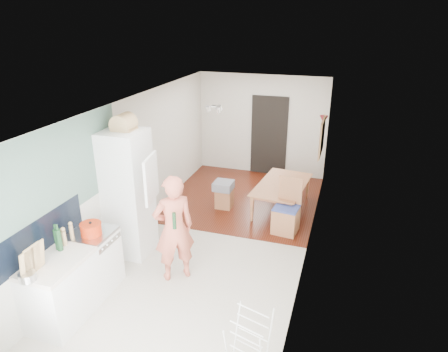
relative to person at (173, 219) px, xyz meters
The scene contains 32 objects.
room_shell 1.28m from the person, 78.26° to the left, with size 3.20×7.00×2.50m, color silver, non-canonical shape.
floor 1.61m from the person, 78.26° to the left, with size 3.20×7.00×0.01m, color beige.
wood_floor_overlay 3.25m from the person, 85.25° to the left, with size 3.20×3.30×0.01m, color #511D15.
sage_wall_panel 1.76m from the person, 150.09° to the right, with size 0.02×3.00×1.30m, color slate.
tile_splashback 1.88m from the person, 135.25° to the right, with size 0.02×1.90×0.50m, color black.
doorway_recess 4.73m from the person, 84.47° to the left, with size 0.90×0.04×2.00m, color black.
base_cabinet 1.78m from the person, 128.39° to the right, with size 0.60×0.90×0.86m, color white.
worktop 1.68m from the person, 128.39° to the right, with size 0.62×0.92×0.06m, color silver.
range_cooker 1.32m from the person, 151.48° to the right, with size 0.60×0.60×0.88m, color white.
cooker_top 1.19m from the person, 151.48° to the right, with size 0.60×0.60×0.04m, color #B1B1B3.
fridge_housing 1.11m from the person, 155.94° to the left, with size 0.66×0.66×2.15m, color white.
fridge_door 0.70m from the person, 159.29° to the left, with size 0.56×0.04×0.70m, color white.
fridge_interior 1.00m from the person, 147.25° to the left, with size 0.02×0.52×0.66m, color white.
pinboard 3.67m from the person, 59.62° to the left, with size 0.03×0.90×0.70m, color tan.
pinboard_frame 3.66m from the person, 59.83° to the left, with size 0.01×0.94×0.74m, color #AD633E.
wall_sconce 4.25m from the person, 64.60° to the left, with size 0.18×0.18×0.16m, color maroon.
person is the anchor object (origin of this frame).
dining_table 3.12m from the person, 66.99° to the left, with size 1.41×0.78×0.49m, color #AD633E.
dining_chair 2.39m from the person, 53.40° to the left, with size 0.44×0.44×1.05m, color #AD633E, non-canonical shape.
stool 2.64m from the person, 90.20° to the left, with size 0.33×0.33×0.43m, color #AD633E, non-canonical shape.
grey_drape 2.52m from the person, 90.38° to the left, with size 0.38×0.38×0.17m, color gray.
drying_rack 2.18m from the person, 42.86° to the right, with size 0.41×0.37×0.79m, color white, non-canonical shape.
bread_bin 1.68m from the person, 152.67° to the left, with size 0.35×0.33×0.18m, color tan, non-canonical shape.
red_casserole 1.16m from the person, 148.10° to the right, with size 0.30×0.30×0.18m, color red.
steel_pan 2.05m from the person, 121.60° to the right, with size 0.20×0.20×0.10m, color #B1B1B3.
held_bottle 0.21m from the person, 60.42° to the right, with size 0.05×0.05×0.25m, color #183C1E.
bottle_a 1.58m from the person, 136.24° to the right, with size 0.07×0.07×0.31m, color #183C1E.
bottle_b 1.60m from the person, 137.63° to the right, with size 0.07×0.07×0.30m, color #183C1E.
bottle_c 1.90m from the person, 127.65° to the right, with size 0.09×0.09×0.21m, color silver.
pepper_mill_front 1.51m from the person, 140.18° to the right, with size 0.06×0.06×0.21m, color tan.
pepper_mill_back 1.42m from the person, 146.38° to the right, with size 0.05×0.05×0.20m, color tan.
chopping_boards 1.96m from the person, 123.82° to the right, with size 0.04×0.29×0.39m, color tan, non-canonical shape.
Camera 1 is at (2.05, -5.97, 3.83)m, focal length 32.00 mm.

